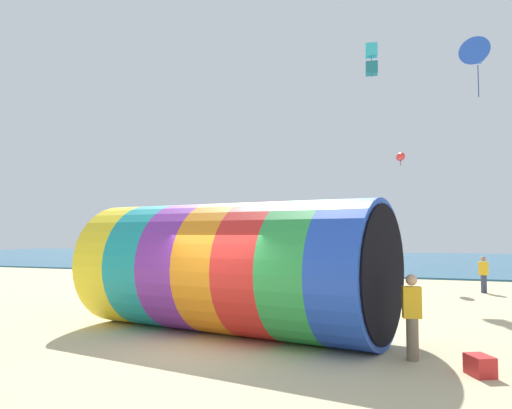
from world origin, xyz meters
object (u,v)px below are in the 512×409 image
object	(u,v)px
giant_inflatable_tube	(230,268)
kite_cyan_box	(371,59)
kite_handler	(412,316)
bystander_far_left	(484,274)
kite_blue_delta	(478,57)
kite_red_parafoil	(400,157)
cooler_box	(480,366)

from	to	relation	value
giant_inflatable_tube	kite_cyan_box	xyz separation A→B (m)	(1.96, 14.36, 10.04)
kite_handler	bystander_far_left	distance (m)	13.30
kite_blue_delta	kite_cyan_box	world-z (taller)	kite_cyan_box
giant_inflatable_tube	kite_red_parafoil	distance (m)	16.64
giant_inflatable_tube	kite_red_parafoil	bearing A→B (deg)	78.13
bystander_far_left	cooler_box	size ratio (longest dim) A/B	3.02
giant_inflatable_tube	kite_cyan_box	world-z (taller)	kite_cyan_box
cooler_box	giant_inflatable_tube	bearing A→B (deg)	160.49
kite_blue_delta	giant_inflatable_tube	bearing A→B (deg)	-135.31
kite_blue_delta	kite_red_parafoil	bearing A→B (deg)	109.06
kite_red_parafoil	cooler_box	size ratio (longest dim) A/B	2.69
kite_red_parafoil	bystander_far_left	bearing A→B (deg)	-46.12
kite_handler	kite_cyan_box	size ratio (longest dim) A/B	0.99
bystander_far_left	cooler_box	world-z (taller)	bystander_far_left
kite_blue_delta	kite_cyan_box	distance (m)	9.69
kite_red_parafoil	cooler_box	world-z (taller)	kite_red_parafoil
kite_handler	bystander_far_left	size ratio (longest dim) A/B	1.09
kite_blue_delta	bystander_far_left	world-z (taller)	kite_blue_delta
kite_handler	kite_red_parafoil	size ratio (longest dim) A/B	1.22
kite_cyan_box	bystander_far_left	xyz separation A→B (m)	(4.90, -2.56, -10.91)
kite_handler	kite_red_parafoil	distance (m)	17.83
kite_blue_delta	kite_cyan_box	xyz separation A→B (m)	(-4.48, 8.00, 3.16)
kite_cyan_box	cooler_box	bearing A→B (deg)	-77.21
kite_blue_delta	kite_cyan_box	bearing A→B (deg)	119.24
bystander_far_left	kite_handler	bearing A→B (deg)	-100.24
kite_blue_delta	kite_red_parafoil	world-z (taller)	kite_blue_delta
kite_handler	bystander_far_left	world-z (taller)	kite_handler
kite_blue_delta	kite_cyan_box	size ratio (longest dim) A/B	1.14
kite_red_parafoil	kite_cyan_box	world-z (taller)	kite_cyan_box
kite_handler	kite_cyan_box	xyz separation A→B (m)	(-2.54, 15.65, 10.83)
bystander_far_left	cooler_box	distance (m)	13.87
kite_cyan_box	cooler_box	distance (m)	20.36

